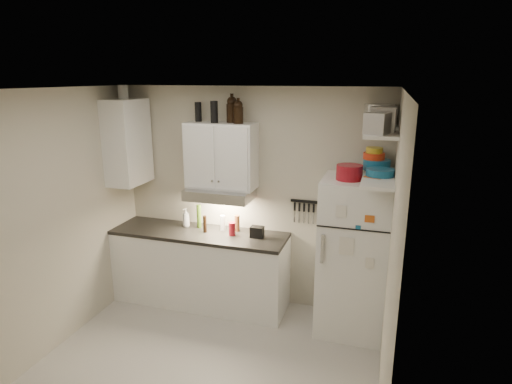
% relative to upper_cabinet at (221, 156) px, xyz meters
% --- Properties ---
extents(floor, '(3.20, 3.00, 0.02)m').
position_rel_upper_cabinet_xyz_m(floor, '(0.30, -1.33, -1.84)').
color(floor, '#B6B1A8').
rests_on(floor, ground).
extents(ceiling, '(3.20, 3.00, 0.02)m').
position_rel_upper_cabinet_xyz_m(ceiling, '(0.30, -1.33, 0.78)').
color(ceiling, white).
rests_on(ceiling, ground).
extents(back_wall, '(3.20, 0.02, 2.60)m').
position_rel_upper_cabinet_xyz_m(back_wall, '(0.30, 0.18, -0.53)').
color(back_wall, '#BCB6A0').
rests_on(back_wall, ground).
extents(left_wall, '(0.02, 3.00, 2.60)m').
position_rel_upper_cabinet_xyz_m(left_wall, '(-1.31, -1.33, -0.53)').
color(left_wall, '#BCB6A0').
rests_on(left_wall, ground).
extents(right_wall, '(0.02, 3.00, 2.60)m').
position_rel_upper_cabinet_xyz_m(right_wall, '(1.91, -1.33, -0.53)').
color(right_wall, '#BCB6A0').
rests_on(right_wall, ground).
extents(base_cabinet, '(2.10, 0.60, 0.88)m').
position_rel_upper_cabinet_xyz_m(base_cabinet, '(-0.25, -0.14, -1.39)').
color(base_cabinet, white).
rests_on(base_cabinet, floor).
extents(countertop, '(2.10, 0.62, 0.04)m').
position_rel_upper_cabinet_xyz_m(countertop, '(-0.25, -0.14, -0.93)').
color(countertop, black).
rests_on(countertop, base_cabinet).
extents(upper_cabinet, '(0.80, 0.33, 0.75)m').
position_rel_upper_cabinet_xyz_m(upper_cabinet, '(0.00, 0.00, 0.00)').
color(upper_cabinet, white).
rests_on(upper_cabinet, back_wall).
extents(side_cabinet, '(0.33, 0.55, 1.00)m').
position_rel_upper_cabinet_xyz_m(side_cabinet, '(-1.14, -0.14, 0.12)').
color(side_cabinet, white).
rests_on(side_cabinet, left_wall).
extents(range_hood, '(0.76, 0.46, 0.12)m').
position_rel_upper_cabinet_xyz_m(range_hood, '(0.00, -0.06, -0.44)').
color(range_hood, silver).
rests_on(range_hood, back_wall).
extents(fridge, '(0.70, 0.68, 1.70)m').
position_rel_upper_cabinet_xyz_m(fridge, '(1.55, -0.18, -0.98)').
color(fridge, white).
rests_on(fridge, floor).
extents(shelf_hi, '(0.30, 0.95, 0.03)m').
position_rel_upper_cabinet_xyz_m(shelf_hi, '(1.75, -0.31, 0.38)').
color(shelf_hi, white).
rests_on(shelf_hi, right_wall).
extents(shelf_lo, '(0.30, 0.95, 0.03)m').
position_rel_upper_cabinet_xyz_m(shelf_lo, '(1.75, -0.31, -0.07)').
color(shelf_lo, white).
rests_on(shelf_lo, right_wall).
extents(knife_strip, '(0.42, 0.02, 0.03)m').
position_rel_upper_cabinet_xyz_m(knife_strip, '(1.00, 0.15, -0.51)').
color(knife_strip, black).
rests_on(knife_strip, back_wall).
extents(dutch_oven, '(0.34, 0.34, 0.15)m').
position_rel_upper_cabinet_xyz_m(dutch_oven, '(1.47, -0.24, -0.05)').
color(dutch_oven, maroon).
rests_on(dutch_oven, fridge).
extents(book_stack, '(0.25, 0.27, 0.08)m').
position_rel_upper_cabinet_xyz_m(book_stack, '(1.72, -0.34, -0.09)').
color(book_stack, '#C85819').
rests_on(book_stack, fridge).
extents(spice_jar, '(0.07, 0.07, 0.10)m').
position_rel_upper_cabinet_xyz_m(spice_jar, '(1.65, -0.19, -0.08)').
color(spice_jar, silver).
rests_on(spice_jar, fridge).
extents(stock_pot, '(0.37, 0.37, 0.22)m').
position_rel_upper_cabinet_xyz_m(stock_pot, '(1.70, 0.03, 0.50)').
color(stock_pot, silver).
rests_on(stock_pot, shelf_hi).
extents(tin_a, '(0.24, 0.22, 0.22)m').
position_rel_upper_cabinet_xyz_m(tin_a, '(1.75, -0.43, 0.50)').
color(tin_a, '#AAAAAD').
rests_on(tin_a, shelf_hi).
extents(tin_b, '(0.23, 0.23, 0.18)m').
position_rel_upper_cabinet_xyz_m(tin_b, '(1.71, -0.64, 0.48)').
color(tin_b, '#AAAAAD').
rests_on(tin_b, shelf_hi).
extents(bowl_teal, '(0.27, 0.27, 0.11)m').
position_rel_upper_cabinet_xyz_m(bowl_teal, '(1.72, -0.03, 0.00)').
color(bowl_teal, '#185F88').
rests_on(bowl_teal, shelf_lo).
extents(bowl_orange, '(0.22, 0.22, 0.07)m').
position_rel_upper_cabinet_xyz_m(bowl_orange, '(1.68, -0.03, 0.09)').
color(bowl_orange, red).
rests_on(bowl_orange, bowl_teal).
extents(bowl_yellow, '(0.17, 0.17, 0.05)m').
position_rel_upper_cabinet_xyz_m(bowl_yellow, '(1.68, -0.03, 0.15)').
color(bowl_yellow, gold).
rests_on(bowl_yellow, bowl_orange).
extents(plates, '(0.36, 0.36, 0.07)m').
position_rel_upper_cabinet_xyz_m(plates, '(1.76, -0.31, -0.02)').
color(plates, '#185F88').
rests_on(plates, shelf_lo).
extents(growler_a, '(0.16, 0.16, 0.30)m').
position_rel_upper_cabinet_xyz_m(growler_a, '(0.12, 0.05, 0.52)').
color(growler_a, black).
rests_on(growler_a, upper_cabinet).
extents(growler_b, '(0.11, 0.11, 0.26)m').
position_rel_upper_cabinet_xyz_m(growler_b, '(0.23, -0.04, 0.50)').
color(growler_b, black).
rests_on(growler_b, upper_cabinet).
extents(thermos_a, '(0.10, 0.10, 0.24)m').
position_rel_upper_cabinet_xyz_m(thermos_a, '(-0.05, -0.05, 0.50)').
color(thermos_a, black).
rests_on(thermos_a, upper_cabinet).
extents(thermos_b, '(0.09, 0.09, 0.22)m').
position_rel_upper_cabinet_xyz_m(thermos_b, '(-0.29, 0.04, 0.48)').
color(thermos_b, black).
rests_on(thermos_b, upper_cabinet).
extents(side_jar, '(0.15, 0.15, 0.16)m').
position_rel_upper_cabinet_xyz_m(side_jar, '(-1.17, -0.10, 0.70)').
color(side_jar, silver).
rests_on(side_jar, side_cabinet).
extents(soap_bottle, '(0.13, 0.13, 0.26)m').
position_rel_upper_cabinet_xyz_m(soap_bottle, '(-0.48, -0.01, -0.78)').
color(soap_bottle, white).
rests_on(soap_bottle, countertop).
extents(pepper_mill, '(0.08, 0.08, 0.20)m').
position_rel_upper_cabinet_xyz_m(pepper_mill, '(0.17, 0.02, -0.81)').
color(pepper_mill, brown).
rests_on(pepper_mill, countertop).
extents(oil_bottle, '(0.07, 0.07, 0.29)m').
position_rel_upper_cabinet_xyz_m(oil_bottle, '(-0.31, 0.00, -0.76)').
color(oil_bottle, '#395816').
rests_on(oil_bottle, countertop).
extents(vinegar_bottle, '(0.05, 0.05, 0.21)m').
position_rel_upper_cabinet_xyz_m(vinegar_bottle, '(-0.18, -0.13, -0.80)').
color(vinegar_bottle, black).
rests_on(vinegar_bottle, countertop).
extents(clear_bottle, '(0.07, 0.07, 0.18)m').
position_rel_upper_cabinet_xyz_m(clear_bottle, '(-0.00, -0.00, -0.81)').
color(clear_bottle, silver).
rests_on(clear_bottle, countertop).
extents(red_jar, '(0.10, 0.10, 0.16)m').
position_rel_upper_cabinet_xyz_m(red_jar, '(0.16, -0.13, -0.83)').
color(red_jar, maroon).
rests_on(red_jar, countertop).
extents(caddy, '(0.15, 0.11, 0.13)m').
position_rel_upper_cabinet_xyz_m(caddy, '(0.46, -0.10, -0.84)').
color(caddy, black).
rests_on(caddy, countertop).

